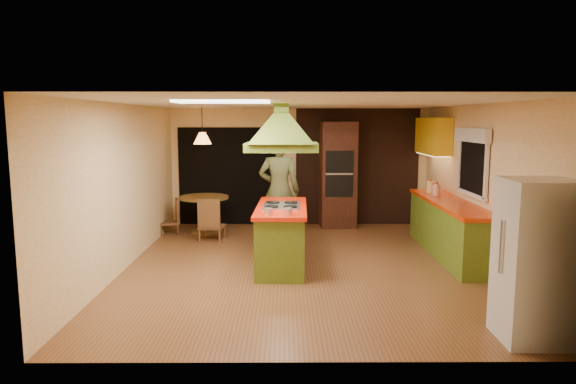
{
  "coord_description": "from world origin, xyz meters",
  "views": [
    {
      "loc": [
        -0.3,
        -7.79,
        2.26
      ],
      "look_at": [
        -0.26,
        0.07,
        1.15
      ],
      "focal_mm": 32.0,
      "sensor_mm": 36.0,
      "label": 1
    }
  ],
  "objects_px": {
    "man": "(279,191)",
    "wall_oven": "(338,175)",
    "kitchen_island": "(282,236)",
    "refrigerator": "(536,261)",
    "dining_table": "(204,207)",
    "canister_large": "(437,190)"
  },
  "relations": [
    {
      "from": "refrigerator",
      "to": "dining_table",
      "type": "distance_m",
      "value": 6.63
    },
    {
      "from": "canister_large",
      "to": "dining_table",
      "type": "bearing_deg",
      "value": 165.38
    },
    {
      "from": "refrigerator",
      "to": "dining_table",
      "type": "bearing_deg",
      "value": 129.9
    },
    {
      "from": "kitchen_island",
      "to": "man",
      "type": "relative_size",
      "value": 0.95
    },
    {
      "from": "wall_oven",
      "to": "kitchen_island",
      "type": "bearing_deg",
      "value": -115.05
    },
    {
      "from": "dining_table",
      "to": "canister_large",
      "type": "height_order",
      "value": "canister_large"
    },
    {
      "from": "man",
      "to": "refrigerator",
      "type": "bearing_deg",
      "value": 127.72
    },
    {
      "from": "man",
      "to": "canister_large",
      "type": "bearing_deg",
      "value": -176.19
    },
    {
      "from": "dining_table",
      "to": "canister_large",
      "type": "distance_m",
      "value": 4.51
    },
    {
      "from": "man",
      "to": "canister_large",
      "type": "relative_size",
      "value": 10.19
    },
    {
      "from": "dining_table",
      "to": "canister_large",
      "type": "xyz_separation_m",
      "value": [
        4.34,
        -1.13,
        0.5
      ]
    },
    {
      "from": "man",
      "to": "wall_oven",
      "type": "xyz_separation_m",
      "value": [
        1.22,
        1.68,
        0.11
      ]
    },
    {
      "from": "kitchen_island",
      "to": "man",
      "type": "xyz_separation_m",
      "value": [
        -0.05,
        1.3,
        0.53
      ]
    },
    {
      "from": "refrigerator",
      "to": "dining_table",
      "type": "xyz_separation_m",
      "value": [
        -4.19,
        5.13,
        -0.32
      ]
    },
    {
      "from": "kitchen_island",
      "to": "dining_table",
      "type": "bearing_deg",
      "value": 124.97
    },
    {
      "from": "dining_table",
      "to": "wall_oven",
      "type": "bearing_deg",
      "value": 11.66
    },
    {
      "from": "dining_table",
      "to": "kitchen_island",
      "type": "bearing_deg",
      "value": -56.75
    },
    {
      "from": "kitchen_island",
      "to": "canister_large",
      "type": "height_order",
      "value": "canister_large"
    },
    {
      "from": "kitchen_island",
      "to": "dining_table",
      "type": "distance_m",
      "value": 2.88
    },
    {
      "from": "man",
      "to": "dining_table",
      "type": "distance_m",
      "value": 1.95
    },
    {
      "from": "wall_oven",
      "to": "refrigerator",
      "type": "bearing_deg",
      "value": -79.43
    },
    {
      "from": "kitchen_island",
      "to": "wall_oven",
      "type": "bearing_deg",
      "value": 70.29
    }
  ]
}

